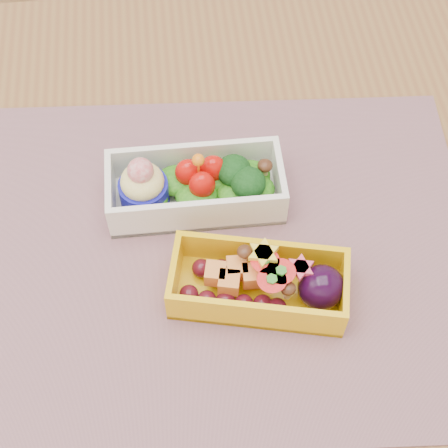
{
  "coord_description": "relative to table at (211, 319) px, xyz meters",
  "views": [
    {
      "loc": [
        -0.02,
        -0.3,
        1.31
      ],
      "look_at": [
        0.02,
        0.03,
        0.79
      ],
      "focal_mm": 55.26,
      "sensor_mm": 36.0,
      "label": 1
    }
  ],
  "objects": [
    {
      "name": "placemat",
      "position": [
        0.01,
        0.02,
        0.1
      ],
      "size": [
        0.51,
        0.41,
        0.0
      ],
      "primitive_type": "cube",
      "rotation": [
        0.0,
        0.0,
        -0.07
      ],
      "color": "#8C6068",
      "rests_on": "table"
    },
    {
      "name": "bento_white",
      "position": [
        -0.01,
        0.08,
        0.12
      ],
      "size": [
        0.17,
        0.08,
        0.07
      ],
      "rotation": [
        0.0,
        0.0,
        -0.01
      ],
      "color": "white",
      "rests_on": "placemat"
    },
    {
      "name": "bento_yellow",
      "position": [
        0.05,
        -0.03,
        0.12
      ],
      "size": [
        0.17,
        0.1,
        0.05
      ],
      "rotation": [
        0.0,
        0.0,
        -0.23
      ],
      "color": "#E9AF0B",
      "rests_on": "placemat"
    },
    {
      "name": "table",
      "position": [
        0.0,
        0.0,
        0.0
      ],
      "size": [
        1.2,
        0.8,
        0.75
      ],
      "color": "brown",
      "rests_on": "ground"
    }
  ]
}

